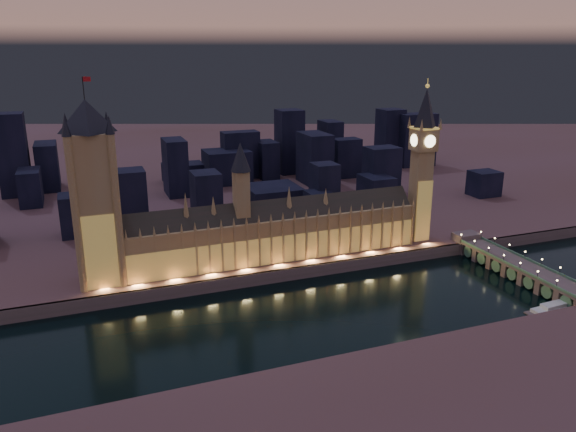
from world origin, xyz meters
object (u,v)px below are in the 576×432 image
object	(u,v)px
elizabeth_tower	(423,152)
westminster_bridge	(514,267)
victoria_tower	(93,185)
palace_of_westminster	(271,232)
river_boat	(558,307)

from	to	relation	value
elizabeth_tower	westminster_bridge	size ratio (longest dim) A/B	1.00
elizabeth_tower	westminster_bridge	world-z (taller)	elizabeth_tower
victoria_tower	westminster_bridge	xyz separation A→B (m)	(248.14, -65.37, -60.75)
victoria_tower	westminster_bridge	world-z (taller)	victoria_tower
palace_of_westminster	westminster_bridge	world-z (taller)	palace_of_westminster
elizabeth_tower	river_boat	xyz separation A→B (m)	(18.68, -113.34, -69.62)
westminster_bridge	river_boat	distance (m)	49.51
victoria_tower	river_boat	world-z (taller)	victoria_tower
victoria_tower	elizabeth_tower	bearing A→B (deg)	0.00
river_boat	palace_of_westminster	bearing A→B (deg)	139.21
palace_of_westminster	river_boat	distance (m)	175.00
elizabeth_tower	westminster_bridge	distance (m)	97.11
palace_of_westminster	victoria_tower	distance (m)	112.98
elizabeth_tower	river_boat	size ratio (longest dim) A/B	2.72
palace_of_westminster	westminster_bridge	size ratio (longest dim) A/B	1.79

